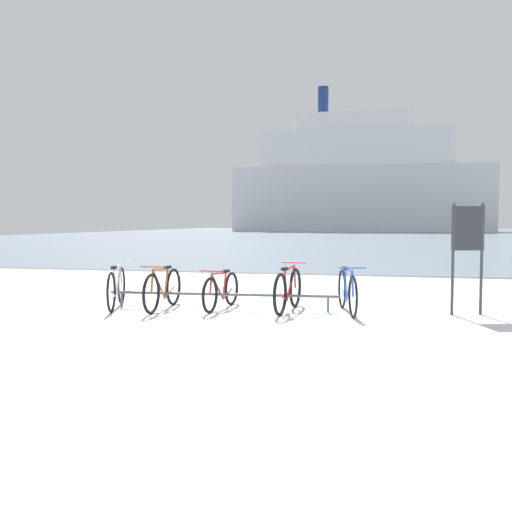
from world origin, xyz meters
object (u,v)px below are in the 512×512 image
at_px(info_sign, 468,240).
at_px(bicycle_4, 347,291).
at_px(bicycle_0, 117,287).
at_px(ferry_ship, 358,183).
at_px(bicycle_2, 221,291).
at_px(bicycle_3, 288,290).
at_px(bicycle_1, 163,289).

bearing_deg(info_sign, bicycle_4, -172.28).
distance_m(bicycle_0, ferry_ship, 81.66).
bearing_deg(bicycle_2, info_sign, 4.95).
bearing_deg(bicycle_0, ferry_ship, 89.95).
xyz_separation_m(bicycle_3, info_sign, (3.02, 0.35, 0.90)).
distance_m(info_sign, ferry_ship, 81.16).
relative_size(bicycle_4, ferry_ship, 0.04).
relative_size(bicycle_3, bicycle_4, 0.98).
distance_m(bicycle_1, bicycle_3, 2.26).
bearing_deg(bicycle_0, bicycle_3, 5.57).
bearing_deg(ferry_ship, bicycle_0, -90.05).
bearing_deg(info_sign, ferry_ship, 94.31).
distance_m(bicycle_1, bicycle_2, 1.05).
xyz_separation_m(bicycle_1, bicycle_3, (2.24, 0.30, 0.01)).
bearing_deg(info_sign, bicycle_1, -172.92).
bearing_deg(bicycle_1, bicycle_0, -179.68).
xyz_separation_m(bicycle_0, ferry_ship, (0.08, 81.34, 7.25)).
height_order(info_sign, ferry_ship, ferry_ship).
distance_m(bicycle_0, bicycle_3, 3.16).
bearing_deg(bicycle_2, bicycle_4, 2.47).
distance_m(bicycle_0, info_sign, 6.26).
height_order(bicycle_0, bicycle_1, bicycle_0).
distance_m(bicycle_2, info_sign, 4.37).
relative_size(bicycle_2, ferry_ship, 0.04).
xyz_separation_m(info_sign, ferry_ship, (-6.08, 80.68, 6.35)).
bearing_deg(bicycle_4, bicycle_2, -177.53).
xyz_separation_m(bicycle_2, ferry_ship, (-1.84, 81.05, 7.29)).
relative_size(bicycle_1, info_sign, 0.93).
relative_size(bicycle_2, bicycle_3, 0.95).
distance_m(bicycle_3, bicycle_4, 1.03).
distance_m(bicycle_1, ferry_ship, 81.66).
bearing_deg(bicycle_3, bicycle_1, -172.33).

